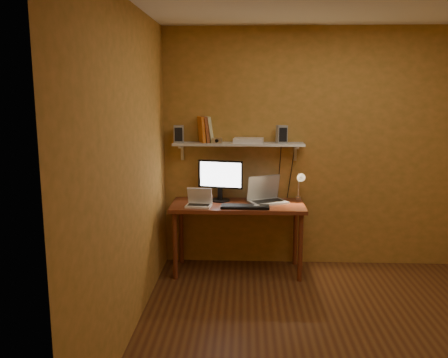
{
  "coord_description": "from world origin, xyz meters",
  "views": [
    {
      "loc": [
        -0.81,
        -3.59,
        1.92
      ],
      "look_at": [
        -1.02,
        1.18,
        1.03
      ],
      "focal_mm": 38.0,
      "sensor_mm": 36.0,
      "label": 1
    }
  ],
  "objects_px": {
    "speaker_left": "(179,134)",
    "shelf_camera": "(217,141)",
    "mouse": "(257,206)",
    "wall_shelf": "(238,144)",
    "keyboard": "(245,207)",
    "desk_lamp": "(300,183)",
    "router": "(248,140)",
    "monitor": "(220,178)",
    "speaker_right": "(282,134)",
    "desk": "(238,212)",
    "netbook": "(199,201)",
    "laptop": "(266,195)"
  },
  "relations": [
    {
      "from": "speaker_right",
      "to": "mouse",
      "type": "bearing_deg",
      "value": -136.76
    },
    {
      "from": "speaker_left",
      "to": "router",
      "type": "distance_m",
      "value": 0.75
    },
    {
      "from": "netbook",
      "to": "router",
      "type": "height_order",
      "value": "router"
    },
    {
      "from": "netbook",
      "to": "speaker_right",
      "type": "xyz_separation_m",
      "value": [
        0.86,
        0.32,
        0.67
      ]
    },
    {
      "from": "wall_shelf",
      "to": "shelf_camera",
      "type": "relative_size",
      "value": 13.15
    },
    {
      "from": "monitor",
      "to": "router",
      "type": "bearing_deg",
      "value": 25.23
    },
    {
      "from": "router",
      "to": "monitor",
      "type": "bearing_deg",
      "value": -167.85
    },
    {
      "from": "mouse",
      "to": "shelf_camera",
      "type": "relative_size",
      "value": 0.87
    },
    {
      "from": "desk",
      "to": "netbook",
      "type": "bearing_deg",
      "value": -163.13
    },
    {
      "from": "monitor",
      "to": "speaker_right",
      "type": "distance_m",
      "value": 0.81
    },
    {
      "from": "mouse",
      "to": "speaker_right",
      "type": "bearing_deg",
      "value": 52.16
    },
    {
      "from": "wall_shelf",
      "to": "netbook",
      "type": "height_order",
      "value": "wall_shelf"
    },
    {
      "from": "laptop",
      "to": "shelf_camera",
      "type": "distance_m",
      "value": 0.78
    },
    {
      "from": "desk",
      "to": "speaker_right",
      "type": "height_order",
      "value": "speaker_right"
    },
    {
      "from": "monitor",
      "to": "keyboard",
      "type": "relative_size",
      "value": 0.98
    },
    {
      "from": "mouse",
      "to": "desk_lamp",
      "type": "height_order",
      "value": "desk_lamp"
    },
    {
      "from": "shelf_camera",
      "to": "netbook",
      "type": "bearing_deg",
      "value": -126.76
    },
    {
      "from": "laptop",
      "to": "speaker_right",
      "type": "distance_m",
      "value": 0.67
    },
    {
      "from": "speaker_left",
      "to": "shelf_camera",
      "type": "distance_m",
      "value": 0.43
    },
    {
      "from": "desk",
      "to": "shelf_camera",
      "type": "distance_m",
      "value": 0.78
    },
    {
      "from": "laptop",
      "to": "desk_lamp",
      "type": "xyz_separation_m",
      "value": [
        0.36,
        0.02,
        0.14
      ]
    },
    {
      "from": "desk",
      "to": "keyboard",
      "type": "distance_m",
      "value": 0.22
    },
    {
      "from": "mouse",
      "to": "desk_lamp",
      "type": "bearing_deg",
      "value": 30.57
    },
    {
      "from": "wall_shelf",
      "to": "monitor",
      "type": "bearing_deg",
      "value": -161.15
    },
    {
      "from": "monitor",
      "to": "keyboard",
      "type": "distance_m",
      "value": 0.47
    },
    {
      "from": "monitor",
      "to": "mouse",
      "type": "relative_size",
      "value": 5.21
    },
    {
      "from": "mouse",
      "to": "router",
      "type": "height_order",
      "value": "router"
    },
    {
      "from": "desk_lamp",
      "to": "speaker_right",
      "type": "xyz_separation_m",
      "value": [
        -0.2,
        0.07,
        0.51
      ]
    },
    {
      "from": "desk_lamp",
      "to": "shelf_camera",
      "type": "height_order",
      "value": "shelf_camera"
    },
    {
      "from": "desk",
      "to": "desk_lamp",
      "type": "xyz_separation_m",
      "value": [
        0.66,
        0.13,
        0.29
      ]
    },
    {
      "from": "laptop",
      "to": "keyboard",
      "type": "height_order",
      "value": "laptop"
    },
    {
      "from": "keyboard",
      "to": "router",
      "type": "height_order",
      "value": "router"
    },
    {
      "from": "keyboard",
      "to": "desk_lamp",
      "type": "bearing_deg",
      "value": 29.6
    },
    {
      "from": "wall_shelf",
      "to": "monitor",
      "type": "relative_size",
      "value": 2.9
    },
    {
      "from": "monitor",
      "to": "desk_lamp",
      "type": "relative_size",
      "value": 1.29
    },
    {
      "from": "mouse",
      "to": "wall_shelf",
      "type": "bearing_deg",
      "value": 116.33
    },
    {
      "from": "desk",
      "to": "speaker_right",
      "type": "xyz_separation_m",
      "value": [
        0.46,
        0.2,
        0.8
      ]
    },
    {
      "from": "laptop",
      "to": "router",
      "type": "xyz_separation_m",
      "value": [
        -0.19,
        0.09,
        0.58
      ]
    },
    {
      "from": "wall_shelf",
      "to": "monitor",
      "type": "xyz_separation_m",
      "value": [
        -0.19,
        -0.07,
        -0.36
      ]
    },
    {
      "from": "desk",
      "to": "monitor",
      "type": "xyz_separation_m",
      "value": [
        -0.19,
        0.13,
        0.33
      ]
    },
    {
      "from": "desk",
      "to": "speaker_left",
      "type": "relative_size",
      "value": 7.58
    },
    {
      "from": "desk",
      "to": "laptop",
      "type": "bearing_deg",
      "value": 18.85
    },
    {
      "from": "desk_lamp",
      "to": "router",
      "type": "bearing_deg",
      "value": 173.13
    },
    {
      "from": "shelf_camera",
      "to": "desk_lamp",
      "type": "bearing_deg",
      "value": 0.84
    },
    {
      "from": "speaker_left",
      "to": "netbook",
      "type": "bearing_deg",
      "value": -55.83
    },
    {
      "from": "wall_shelf",
      "to": "keyboard",
      "type": "distance_m",
      "value": 0.71
    },
    {
      "from": "mouse",
      "to": "desk_lamp",
      "type": "xyz_separation_m",
      "value": [
        0.47,
        0.29,
        0.19
      ]
    },
    {
      "from": "netbook",
      "to": "router",
      "type": "distance_m",
      "value": 0.84
    },
    {
      "from": "desk",
      "to": "monitor",
      "type": "height_order",
      "value": "monitor"
    },
    {
      "from": "desk",
      "to": "laptop",
      "type": "xyz_separation_m",
      "value": [
        0.3,
        0.1,
        0.16
      ]
    }
  ]
}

